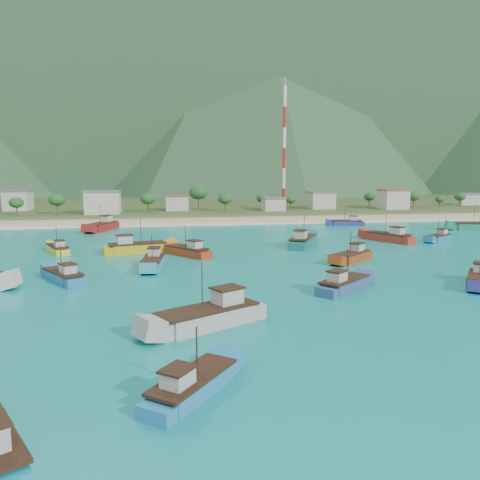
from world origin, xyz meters
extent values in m
plane|color=#0B7880|center=(0.00, 0.00, 0.00)|extent=(600.00, 600.00, 0.00)
cube|color=beige|center=(0.00, 79.00, 0.00)|extent=(400.00, 18.00, 1.20)
cube|color=#385123|center=(0.00, 140.00, 0.00)|extent=(400.00, 110.00, 2.40)
cube|color=white|center=(0.00, 69.50, 0.00)|extent=(400.00, 2.50, 0.08)
cube|color=slate|center=(-150.00, 520.00, 130.00)|extent=(1400.00, 160.00, 260.00)
cube|color=#385942|center=(120.00, 400.00, 100.00)|extent=(1100.00, 160.00, 200.00)
cube|color=#284C2D|center=(-40.00, 300.00, 75.00)|extent=(800.00, 160.00, 150.00)
cone|color=#284C2D|center=(60.00, 300.00, 85.00)|extent=(280.00, 280.00, 170.00)
cube|color=beige|center=(-65.09, 115.16, 5.06)|extent=(8.54, 9.33, 6.92)
cube|color=beige|center=(-32.61, 94.53, 5.25)|extent=(11.15, 8.65, 7.29)
cube|color=beige|center=(-7.76, 104.01, 4.19)|extent=(8.01, 6.68, 5.18)
cube|color=beige|center=(26.70, 97.90, 3.76)|extent=(7.45, 7.51, 4.32)
cube|color=beige|center=(46.60, 103.59, 4.61)|extent=(8.95, 8.63, 6.03)
cube|color=beige|center=(72.86, 97.18, 5.07)|extent=(9.13, 8.12, 6.94)
cube|color=beige|center=(115.19, 113.03, 3.80)|extent=(10.28, 7.36, 4.41)
cylinder|color=red|center=(33.12, 108.00, 5.41)|extent=(1.20, 1.20, 7.62)
cylinder|color=white|center=(33.12, 108.00, 13.02)|extent=(1.20, 1.20, 7.62)
cylinder|color=red|center=(33.12, 108.00, 20.64)|extent=(1.20, 1.20, 7.62)
cylinder|color=white|center=(33.12, 108.00, 28.26)|extent=(1.20, 1.20, 7.62)
cylinder|color=red|center=(33.12, 108.00, 35.87)|extent=(1.20, 1.20, 7.62)
cylinder|color=white|center=(33.12, 108.00, 43.49)|extent=(1.20, 1.20, 7.62)
cube|color=gold|center=(-18.03, 24.30, 0.70)|extent=(12.57, 6.33, 2.19)
cube|color=beige|center=(-20.43, 23.72, 2.69)|extent=(3.19, 2.80, 1.78)
cylinder|color=#382114|center=(-17.36, 24.47, 4.26)|extent=(0.12, 0.12, 4.94)
cube|color=navy|center=(40.07, 62.00, 0.47)|extent=(9.96, 5.28, 1.74)
cube|color=beige|center=(41.95, 61.48, 2.04)|extent=(2.56, 2.27, 1.41)
cylinder|color=#382114|center=(39.55, 62.15, 3.29)|extent=(0.12, 0.12, 3.91)
cube|color=#1E815B|center=(70.00, 45.37, 0.71)|extent=(12.77, 7.45, 2.23)
cylinder|color=#382114|center=(69.34, 45.60, 4.34)|extent=(0.12, 0.12, 5.01)
cube|color=#933813|center=(19.62, 9.62, 0.51)|extent=(9.51, 8.75, 1.82)
cube|color=beige|center=(21.17, 10.95, 2.16)|extent=(2.92, 2.87, 1.48)
cylinder|color=#382114|center=(19.19, 9.25, 3.46)|extent=(0.12, 0.12, 4.09)
cube|color=#314D7B|center=(10.55, -9.52, 0.50)|extent=(9.49, 8.54, 1.80)
cube|color=beige|center=(8.99, -10.81, 2.13)|extent=(2.89, 2.83, 1.46)
cylinder|color=#382114|center=(10.98, -9.16, 3.42)|extent=(0.12, 0.12, 4.04)
cube|color=#18645D|center=(16.14, 27.23, 0.71)|extent=(9.15, 12.35, 2.21)
cube|color=beige|center=(14.91, 25.07, 2.71)|extent=(3.30, 3.50, 1.80)
cylinder|color=#382114|center=(16.48, 27.83, 4.30)|extent=(0.12, 0.12, 4.98)
cube|color=yellow|center=(-33.49, 27.58, 0.41)|extent=(5.97, 9.22, 1.62)
cube|color=beige|center=(-32.76, 25.91, 1.88)|extent=(2.31, 2.51, 1.32)
cylinder|color=#382114|center=(-33.69, 28.05, 3.04)|extent=(0.12, 0.12, 3.64)
cube|color=teal|center=(-11.32, -35.68, 0.41)|extent=(7.53, 8.62, 1.62)
cube|color=beige|center=(-12.43, -37.11, 1.87)|extent=(2.52, 2.59, 1.31)
cylinder|color=#382114|center=(-11.01, -35.28, 3.03)|extent=(0.12, 0.12, 3.63)
cube|color=teal|center=(-14.89, 9.85, 0.52)|extent=(4.04, 10.34, 1.83)
cube|color=beige|center=(-14.67, 11.90, 2.18)|extent=(2.08, 2.48, 1.49)
cylinder|color=#382114|center=(-14.95, 9.28, 3.49)|extent=(0.12, 0.12, 4.12)
cube|color=teal|center=(48.89, 29.39, 0.41)|extent=(8.84, 7.22, 1.62)
cube|color=beige|center=(50.39, 30.43, 1.88)|extent=(2.59, 2.49, 1.32)
cylinder|color=#382114|center=(48.47, 29.11, 3.04)|extent=(0.12, 0.12, 3.65)
cube|color=#A33516|center=(-8.62, 19.96, 0.54)|extent=(8.56, 10.08, 1.87)
cube|color=beige|center=(-7.37, 18.26, 2.23)|extent=(2.91, 3.00, 1.52)
cylinder|color=#382114|center=(-8.97, 20.43, 3.58)|extent=(0.12, 0.12, 4.21)
cube|color=#A32C20|center=(37.16, 30.75, 0.65)|extent=(8.42, 11.78, 2.10)
cube|color=beige|center=(38.27, 28.67, 2.55)|extent=(3.09, 3.30, 1.70)
cylinder|color=#382114|center=(36.85, 31.33, 4.05)|extent=(0.12, 0.12, 4.72)
cube|color=navy|center=(30.24, -9.82, 0.46)|extent=(8.11, 9.09, 1.72)
cylinder|color=#382114|center=(29.90, -10.23, 3.25)|extent=(0.12, 0.12, 3.86)
cube|color=#256CA7|center=(-27.46, 1.94, 0.48)|extent=(7.50, 9.69, 1.75)
cube|color=beige|center=(-26.42, 0.27, 2.06)|extent=(2.65, 2.79, 1.42)
cylinder|color=#382114|center=(-27.75, 2.41, 3.32)|extent=(0.12, 0.12, 3.94)
cube|color=#ADA29D|center=(-8.83, -21.22, 0.70)|extent=(12.30, 8.98, 2.20)
cube|color=beige|center=(-6.67, -20.02, 2.69)|extent=(3.48, 3.27, 1.79)
cylinder|color=#382114|center=(-9.44, -21.55, 4.27)|extent=(0.12, 0.12, 4.94)
cube|color=maroon|center=(-29.23, 62.00, 0.74)|extent=(8.04, 12.97, 2.27)
cube|color=beige|center=(-28.29, 64.37, 2.79)|extent=(3.17, 3.48, 1.84)
cylinder|color=#382114|center=(-29.49, 61.34, 4.42)|extent=(0.12, 0.12, 5.11)
camera|label=1|loc=(-13.21, -67.06, 15.70)|focal=35.00mm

